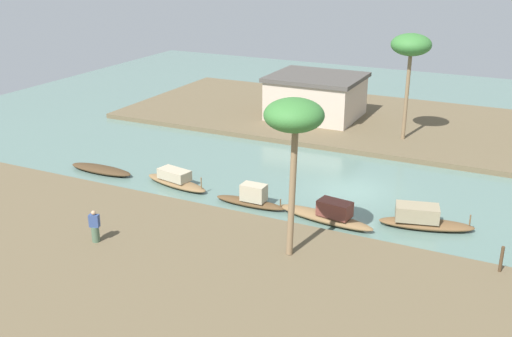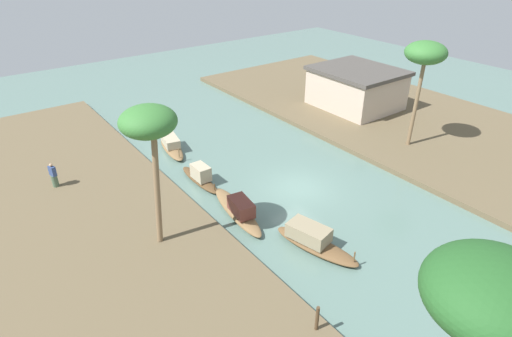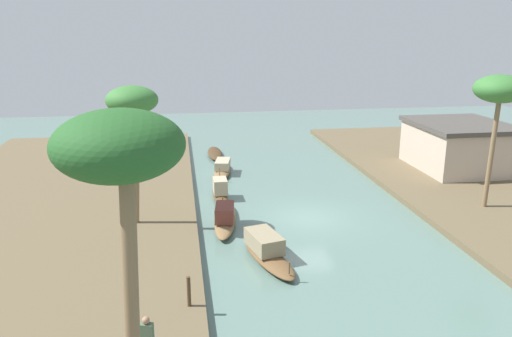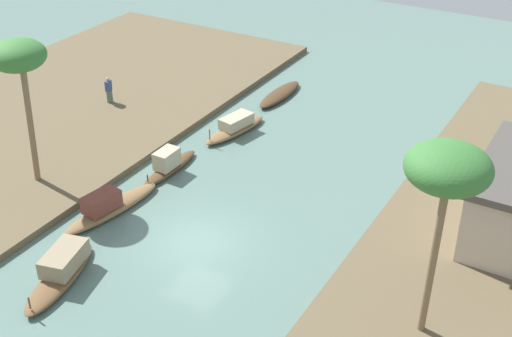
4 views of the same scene
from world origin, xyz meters
name	(u,v)px [view 2 (image 2 of 4)]	position (x,y,z in m)	size (l,w,h in m)	color
river_water	(298,188)	(0.00, 0.00, 0.00)	(73.00, 73.00, 0.00)	slate
riverbank_left	(57,285)	(0.00, -14.01, 0.18)	(44.97, 15.90, 0.36)	brown
riverbank_right	(433,130)	(0.00, 14.01, 0.18)	(44.97, 15.90, 0.36)	brown
sampan_near_left_bank	(238,210)	(0.21, -4.57, 0.42)	(5.41, 1.84, 1.22)	brown
sampan_downstream_large	(200,176)	(-4.13, -4.47, 0.45)	(4.05, 0.88, 1.26)	brown
sampan_foreground	(313,240)	(4.62, -3.14, 0.46)	(4.76, 2.31, 1.17)	brown
sampan_with_tall_canopy	(171,145)	(-9.36, -3.84, 0.38)	(4.57, 1.92, 1.00)	brown
sampan_midstream	(140,124)	(-14.72, -4.00, 0.20)	(4.47, 1.16, 0.41)	#47331E
person_by_mooring	(54,176)	(-8.41, -11.92, 1.05)	(0.51, 0.44, 1.55)	#4C664C
mooring_post	(317,318)	(8.54, -6.64, 0.93)	(0.14, 0.14, 1.15)	#4C3823
palm_tree_left_near	(149,125)	(0.05, -8.94, 6.48)	(2.51, 2.51, 6.99)	#7F6647
palm_tree_left_far	(491,304)	(14.14, -7.99, 7.33)	(2.79, 2.79, 8.01)	#7F6647
palm_tree_right_tall	(426,55)	(0.57, 10.01, 6.78)	(2.70, 2.70, 7.30)	#7F6647
riverside_building	(356,88)	(-7.05, 12.73, 2.03)	(6.99, 6.13, 3.31)	#C6B29E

